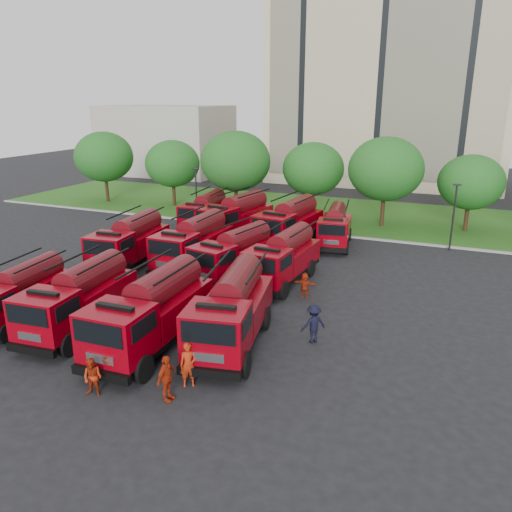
{
  "coord_description": "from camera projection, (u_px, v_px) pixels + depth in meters",
  "views": [
    {
      "loc": [
        12.34,
        -22.3,
        11.24
      ],
      "look_at": [
        1.01,
        4.95,
        1.8
      ],
      "focal_mm": 35.0,
      "sensor_mm": 36.0,
      "label": 1
    }
  ],
  "objects": [
    {
      "name": "ground",
      "position": [
        205.0,
        310.0,
        27.55
      ],
      "size": [
        140.0,
        140.0,
        0.0
      ],
      "primitive_type": "plane",
      "color": "black",
      "rests_on": "ground"
    },
    {
      "name": "lawn",
      "position": [
        327.0,
        213.0,
        50.4
      ],
      "size": [
        70.0,
        16.0,
        0.12
      ],
      "primitive_type": "cube",
      "color": "#255015",
      "rests_on": "ground"
    },
    {
      "name": "curb",
      "position": [
        303.0,
        232.0,
        43.27
      ],
      "size": [
        70.0,
        0.3,
        0.14
      ],
      "primitive_type": "cube",
      "color": "gray",
      "rests_on": "ground"
    },
    {
      "name": "apartment_building",
      "position": [
        389.0,
        87.0,
        65.17
      ],
      "size": [
        30.0,
        14.18,
        25.0
      ],
      "color": "beige",
      "rests_on": "ground"
    },
    {
      "name": "side_building",
      "position": [
        166.0,
        140.0,
        75.7
      ],
      "size": [
        18.0,
        12.0,
        10.0
      ],
      "primitive_type": "cube",
      "color": "#A59F92",
      "rests_on": "ground"
    },
    {
      "name": "tree_0",
      "position": [
        104.0,
        157.0,
        54.15
      ],
      "size": [
        6.3,
        6.3,
        7.7
      ],
      "color": "#382314",
      "rests_on": "ground"
    },
    {
      "name": "tree_1",
      "position": [
        172.0,
        164.0,
        52.25
      ],
      "size": [
        5.71,
        5.71,
        6.98
      ],
      "color": "#382314",
      "rests_on": "ground"
    },
    {
      "name": "tree_2",
      "position": [
        236.0,
        161.0,
        47.75
      ],
      "size": [
        6.72,
        6.72,
        8.22
      ],
      "color": "#382314",
      "rests_on": "ground"
    },
    {
      "name": "tree_3",
      "position": [
        313.0,
        169.0,
        47.6
      ],
      "size": [
        5.88,
        5.88,
        7.19
      ],
      "color": "#382314",
      "rests_on": "ground"
    },
    {
      "name": "tree_4",
      "position": [
        386.0,
        169.0,
        43.55
      ],
      "size": [
        6.55,
        6.55,
        8.01
      ],
      "color": "#382314",
      "rests_on": "ground"
    },
    {
      "name": "tree_5",
      "position": [
        471.0,
        182.0,
        42.14
      ],
      "size": [
        5.46,
        5.46,
        6.68
      ],
      "color": "#382314",
      "rests_on": "ground"
    },
    {
      "name": "lamp_post_0",
      "position": [
        196.0,
        193.0,
        45.45
      ],
      "size": [
        0.6,
        0.25,
        5.11
      ],
      "color": "black",
      "rests_on": "ground"
    },
    {
      "name": "lamp_post_1",
      "position": [
        454.0,
        213.0,
        37.4
      ],
      "size": [
        0.6,
        0.25,
        5.11
      ],
      "color": "black",
      "rests_on": "ground"
    },
    {
      "name": "fire_truck_0",
      "position": [
        19.0,
        294.0,
        25.83
      ],
      "size": [
        2.97,
        6.73,
        2.97
      ],
      "rotation": [
        0.0,
        0.0,
        0.11
      ],
      "color": "black",
      "rests_on": "ground"
    },
    {
      "name": "fire_truck_1",
      "position": [
        79.0,
        298.0,
        24.87
      ],
      "size": [
        3.15,
        7.44,
        3.3
      ],
      "rotation": [
        0.0,
        0.0,
        0.09
      ],
      "color": "black",
      "rests_on": "ground"
    },
    {
      "name": "fire_truck_2",
      "position": [
        152.0,
        312.0,
        23.02
      ],
      "size": [
        3.04,
        7.87,
        3.55
      ],
      "rotation": [
        0.0,
        0.0,
        0.03
      ],
      "color": "black",
      "rests_on": "ground"
    },
    {
      "name": "fire_truck_3",
      "position": [
        232.0,
        310.0,
        23.25
      ],
      "size": [
        4.02,
        8.0,
        3.48
      ],
      "rotation": [
        0.0,
        0.0,
        0.19
      ],
      "color": "black",
      "rests_on": "ground"
    },
    {
      "name": "fire_truck_4",
      "position": [
        130.0,
        242.0,
        34.33
      ],
      "size": [
        3.42,
        7.74,
        3.41
      ],
      "rotation": [
        0.0,
        0.0,
        0.11
      ],
      "color": "black",
      "rests_on": "ground"
    },
    {
      "name": "fire_truck_5",
      "position": [
        194.0,
        243.0,
        34.07
      ],
      "size": [
        2.82,
        7.59,
        3.45
      ],
      "rotation": [
        0.0,
        0.0,
        0.0
      ],
      "color": "black",
      "rests_on": "ground"
    },
    {
      "name": "fire_truck_6",
      "position": [
        235.0,
        254.0,
        32.05
      ],
      "size": [
        3.69,
        7.36,
        3.2
      ],
      "rotation": [
        0.0,
        0.0,
        -0.19
      ],
      "color": "black",
      "rests_on": "ground"
    },
    {
      "name": "fire_truck_7",
      "position": [
        283.0,
        257.0,
        31.23
      ],
      "size": [
        3.03,
        7.32,
        3.26
      ],
      "rotation": [
        0.0,
        0.0,
        -0.07
      ],
      "color": "black",
      "rests_on": "ground"
    },
    {
      "name": "fire_truck_8",
      "position": [
        206.0,
        212.0,
        43.81
      ],
      "size": [
        3.07,
        7.16,
        3.17
      ],
      "rotation": [
        0.0,
        0.0,
        0.1
      ],
      "color": "black",
      "rests_on": "ground"
    },
    {
      "name": "fire_truck_9",
      "position": [
        236.0,
        217.0,
        41.09
      ],
      "size": [
        3.92,
        8.2,
        3.58
      ],
      "rotation": [
        0.0,
        0.0,
        -0.16
      ],
      "color": "black",
      "rests_on": "ground"
    },
    {
      "name": "fire_truck_10",
      "position": [
        289.0,
        223.0,
        38.96
      ],
      "size": [
        3.6,
        8.14,
        3.59
      ],
      "rotation": [
        0.0,
        0.0,
        -0.11
      ],
      "color": "black",
      "rests_on": "ground"
    },
    {
      "name": "fire_truck_11",
      "position": [
        335.0,
        227.0,
        39.2
      ],
      "size": [
        3.31,
        6.87,
        3.0
      ],
      "rotation": [
        0.0,
        0.0,
        0.17
      ],
      "color": "black",
      "rests_on": "ground"
    },
    {
      "name": "firefighter_0",
      "position": [
        189.0,
        385.0,
        20.36
      ],
      "size": [
        0.86,
        0.81,
        1.91
      ],
      "primitive_type": "imported",
      "rotation": [
        0.0,
        0.0,
        0.58
      ],
      "color": "#A1250C",
      "rests_on": "ground"
    },
    {
      "name": "firefighter_1",
      "position": [
        95.0,
        395.0,
        19.68
      ],
      "size": [
        0.83,
        0.52,
        1.61
      ],
      "primitive_type": "imported",
      "rotation": [
        0.0,
        0.0,
        0.13
      ],
      "color": "#A1250C",
      "rests_on": "ground"
    },
    {
      "name": "firefighter_2",
      "position": [
        168.0,
        400.0,
        19.39
      ],
      "size": [
        0.7,
        1.15,
        1.9
      ],
      "primitive_type": "imported",
      "rotation": [
        0.0,
        0.0,
        1.51
      ],
      "color": "#A1250C",
      "rests_on": "ground"
    },
    {
      "name": "firefighter_3",
      "position": [
        313.0,
        342.0,
        23.96
      ],
      "size": [
        1.35,
        1.32,
        1.92
      ],
      "primitive_type": "imported",
      "rotation": [
        0.0,
        0.0,
        3.89
      ],
      "color": "black",
      "rests_on": "ground"
    },
    {
      "name": "firefighter_4",
      "position": [
        48.0,
        301.0,
        28.83
      ],
      "size": [
        1.13,
        1.12,
        1.97
      ],
      "primitive_type": "imported",
      "rotation": [
        0.0,
        0.0,
        2.36
      ],
      "color": "#A1250C",
      "rests_on": "ground"
    },
    {
      "name": "firefighter_5",
      "position": [
        304.0,
        297.0,
        29.39
      ],
      "size": [
        1.39,
        0.6,
        1.49
      ],
      "primitive_type": "imported",
      "rotation": [
        0.0,
        0.0,
        3.14
      ],
      "color": "#A1250C",
      "rests_on": "ground"
    }
  ]
}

